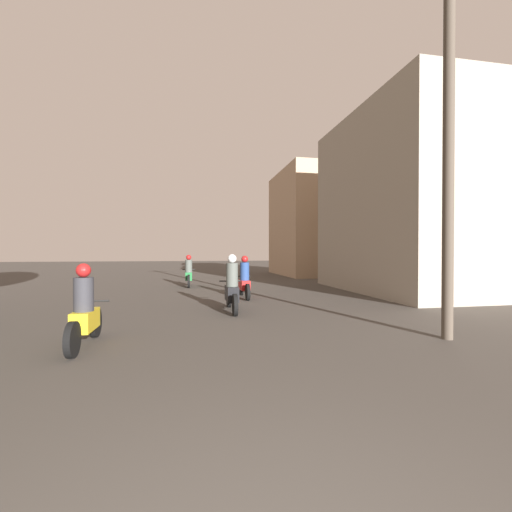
% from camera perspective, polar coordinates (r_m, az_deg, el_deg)
% --- Properties ---
extents(motorcycle_yellow, '(0.60, 1.87, 1.44)m').
position_cam_1_polar(motorcycle_yellow, '(6.64, -26.65, -8.46)').
color(motorcycle_yellow, black).
rests_on(motorcycle_yellow, ground_plane).
extents(motorcycle_black, '(0.60, 1.99, 1.57)m').
position_cam_1_polar(motorcycle_black, '(9.39, -4.05, -5.46)').
color(motorcycle_black, black).
rests_on(motorcycle_black, ground_plane).
extents(motorcycle_red, '(0.60, 2.03, 1.50)m').
position_cam_1_polar(motorcycle_red, '(12.15, -1.95, -4.18)').
color(motorcycle_red, black).
rests_on(motorcycle_red, ground_plane).
extents(motorcycle_green, '(0.60, 1.88, 1.49)m').
position_cam_1_polar(motorcycle_green, '(16.33, -11.15, -2.92)').
color(motorcycle_green, black).
rests_on(motorcycle_green, ground_plane).
extents(building_right_near, '(4.46, 7.91, 7.30)m').
position_cam_1_polar(building_right_near, '(15.53, 23.46, 8.11)').
color(building_right_near, gray).
rests_on(building_right_near, ground_plane).
extents(building_right_far, '(4.45, 7.18, 7.29)m').
position_cam_1_polar(building_right_far, '(24.79, 9.07, 5.36)').
color(building_right_far, tan).
rests_on(building_right_far, ground_plane).
extents(utility_pole_near, '(1.60, 0.20, 7.81)m').
position_cam_1_polar(utility_pole_near, '(7.70, 29.44, 19.06)').
color(utility_pole_near, '#4C4238').
rests_on(utility_pole_near, ground_plane).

